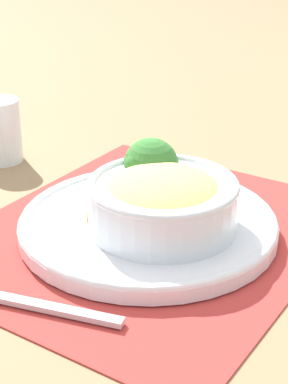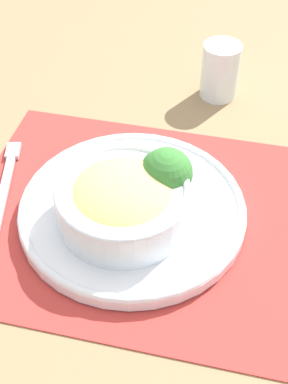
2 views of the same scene
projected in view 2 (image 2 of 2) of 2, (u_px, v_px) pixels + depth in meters
The scene contains 11 objects.
ground_plane at pixel (133, 216), 0.72m from camera, with size 4.00×4.00×0.00m, color #8C704C.
placemat at pixel (132, 215), 0.71m from camera, with size 0.45×0.39×0.00m.
plate at pixel (132, 209), 0.71m from camera, with size 0.30×0.30×0.02m.
bowl at pixel (123, 200), 0.66m from camera, with size 0.17×0.17×0.07m.
broccoli_floret at pixel (167, 173), 0.68m from camera, with size 0.07×0.07×0.08m.
carrot_slice_near at pixel (119, 180), 0.73m from camera, with size 0.04×0.04×0.01m.
carrot_slice_middle at pixel (109, 184), 0.73m from camera, with size 0.04×0.04×0.01m.
carrot_slice_far at pixel (101, 191), 0.72m from camera, with size 0.04×0.04×0.01m.
carrot_slice_extra at pixel (96, 198), 0.71m from camera, with size 0.04×0.04×0.01m.
water_glass at pixel (220, 73), 0.89m from camera, with size 0.06×0.06×0.09m.
fork at pixel (7, 177), 0.76m from camera, with size 0.06×0.18×0.01m.
Camera 2 is at (0.12, -0.47, 0.53)m, focal length 50.00 mm.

